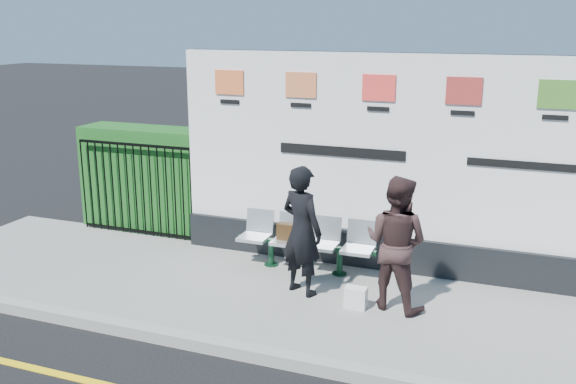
# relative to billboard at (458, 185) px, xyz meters

# --- Properties ---
(pavement) EXTENTS (14.00, 3.00, 0.12)m
(pavement) POSITION_rel_billboard_xyz_m (-0.50, -1.35, -1.36)
(pavement) COLOR gray
(pavement) RESTS_ON ground
(kerb) EXTENTS (14.00, 0.18, 0.14)m
(kerb) POSITION_rel_billboard_xyz_m (-0.50, -2.85, -1.35)
(kerb) COLOR gray
(kerb) RESTS_ON ground
(billboard) EXTENTS (8.00, 0.30, 3.00)m
(billboard) POSITION_rel_billboard_xyz_m (0.00, 0.00, 0.00)
(billboard) COLOR black
(billboard) RESTS_ON pavement
(hedge) EXTENTS (2.35, 0.70, 1.70)m
(hedge) POSITION_rel_billboard_xyz_m (-5.08, 0.45, -0.45)
(hedge) COLOR #1A551B
(hedge) RESTS_ON pavement
(railing) EXTENTS (2.05, 0.06, 1.54)m
(railing) POSITION_rel_billboard_xyz_m (-5.08, -0.00, -0.53)
(railing) COLOR black
(railing) RESTS_ON pavement
(bench) EXTENTS (1.95, 0.55, 0.42)m
(bench) POSITION_rel_billboard_xyz_m (-1.98, -0.50, -1.09)
(bench) COLOR silver
(bench) RESTS_ON pavement
(woman_left) EXTENTS (0.72, 0.61, 1.68)m
(woman_left) POSITION_rel_billboard_xyz_m (-1.76, -1.25, -0.46)
(woman_left) COLOR black
(woman_left) RESTS_ON pavement
(woman_right) EXTENTS (0.94, 0.81, 1.66)m
(woman_right) POSITION_rel_billboard_xyz_m (-0.55, -1.25, -0.47)
(woman_right) COLOR #352322
(woman_right) RESTS_ON pavement
(handbag_brown) EXTENTS (0.30, 0.14, 0.23)m
(handbag_brown) POSITION_rel_billboard_xyz_m (-2.23, -0.51, -0.77)
(handbag_brown) COLOR #32200E
(handbag_brown) RESTS_ON bench
(carrier_bag_white) EXTENTS (0.26, 0.16, 0.26)m
(carrier_bag_white) POSITION_rel_billboard_xyz_m (-0.98, -1.46, -1.17)
(carrier_bag_white) COLOR silver
(carrier_bag_white) RESTS_ON pavement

